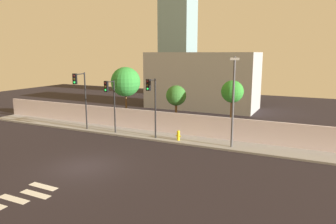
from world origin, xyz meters
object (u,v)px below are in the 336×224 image
at_px(roadside_tree_midleft, 176,96).
at_px(fire_hydrant, 178,135).
at_px(traffic_light_right, 110,95).
at_px(street_lamp_curbside, 233,95).
at_px(roadside_tree_leftmost, 126,82).
at_px(roadside_tree_midright, 232,92).
at_px(traffic_light_left, 80,89).
at_px(traffic_light_center, 152,96).

bearing_deg(roadside_tree_midleft, fire_hydrant, -62.70).
relative_size(traffic_light_right, roadside_tree_midleft, 1.09).
bearing_deg(traffic_light_right, roadside_tree_midleft, 39.88).
height_order(street_lamp_curbside, roadside_tree_leftmost, street_lamp_curbside).
distance_m(traffic_light_right, roadside_tree_midright, 10.17).
xyz_separation_m(fire_hydrant, roadside_tree_midright, (3.42, 3.11, 3.24)).
distance_m(fire_hydrant, roadside_tree_midleft, 4.39).
distance_m(roadside_tree_midleft, roadside_tree_midright, 5.06).
bearing_deg(fire_hydrant, traffic_light_right, -174.35).
relative_size(fire_hydrant, roadside_tree_midright, 0.17).
relative_size(traffic_light_right, street_lamp_curbside, 0.69).
bearing_deg(roadside_tree_midright, traffic_light_left, -161.95).
relative_size(fire_hydrant, roadside_tree_midleft, 0.19).
bearing_deg(traffic_light_right, fire_hydrant, 5.65).
relative_size(traffic_light_center, roadside_tree_leftmost, 0.85).
xyz_separation_m(traffic_light_center, street_lamp_curbside, (6.39, 0.42, 0.38)).
distance_m(traffic_light_right, roadside_tree_midleft, 5.78).
bearing_deg(roadside_tree_midleft, traffic_light_center, -97.45).
distance_m(street_lamp_curbside, roadside_tree_leftmost, 11.65).
relative_size(roadside_tree_leftmost, roadside_tree_midleft, 1.36).
distance_m(traffic_light_center, traffic_light_right, 3.96).
distance_m(traffic_light_left, traffic_light_center, 6.87).
bearing_deg(street_lamp_curbside, roadside_tree_midleft, 151.39).
distance_m(traffic_light_center, roadside_tree_leftmost, 6.06).
height_order(fire_hydrant, roadside_tree_midleft, roadside_tree_midleft).
bearing_deg(traffic_light_left, traffic_light_right, 6.33).
distance_m(fire_hydrant, roadside_tree_midright, 5.65).
height_order(street_lamp_curbside, roadside_tree_midright, street_lamp_curbside).
bearing_deg(roadside_tree_midleft, roadside_tree_leftmost, 180.00).
bearing_deg(traffic_light_right, traffic_light_center, 0.82).
bearing_deg(roadside_tree_leftmost, traffic_light_center, -37.24).
relative_size(traffic_light_left, fire_hydrant, 6.38).
bearing_deg(traffic_light_center, traffic_light_left, -176.85).
relative_size(traffic_light_center, street_lamp_curbside, 0.73).
bearing_deg(roadside_tree_midleft, roadside_tree_midright, 0.00).
xyz_separation_m(roadside_tree_leftmost, roadside_tree_midright, (10.30, 0.00, -0.45)).
height_order(traffic_light_right, roadside_tree_midleft, traffic_light_right).
xyz_separation_m(street_lamp_curbside, roadside_tree_leftmost, (-11.19, 3.23, 0.23)).
relative_size(traffic_light_center, roadside_tree_midright, 1.01).
xyz_separation_m(traffic_light_right, roadside_tree_leftmost, (-0.84, 3.71, 0.80)).
height_order(traffic_light_left, traffic_light_right, traffic_light_left).
bearing_deg(traffic_light_left, street_lamp_curbside, 3.46).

